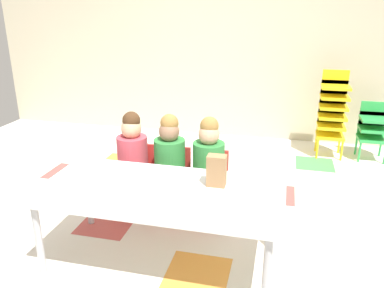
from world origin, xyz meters
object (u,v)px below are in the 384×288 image
at_px(seated_child_near_camera, 133,154).
at_px(paper_plate_near_edge, 133,173).
at_px(kid_chair_yellow_stack, 333,110).
at_px(kid_chair_green_stack, 373,127).
at_px(seated_child_middle_seat, 170,157).
at_px(seated_child_far_right, 209,160).
at_px(craft_table, 161,195).
at_px(paper_bag_brown, 217,171).
at_px(donut_powdered_on_plate, 133,171).

distance_m(seated_child_near_camera, paper_plate_near_edge, 0.48).
height_order(kid_chair_yellow_stack, kid_chair_green_stack, kid_chair_yellow_stack).
bearing_deg(seated_child_middle_seat, seated_child_far_right, 0.00).
xyz_separation_m(craft_table, paper_bag_brown, (0.36, 0.14, 0.16)).
xyz_separation_m(kid_chair_yellow_stack, kid_chair_green_stack, (0.48, -0.00, -0.18)).
bearing_deg(paper_plate_near_edge, seated_child_middle_seat, 71.17).
distance_m(seated_child_far_right, kid_chair_green_stack, 2.50).
xyz_separation_m(craft_table, seated_child_middle_seat, (-0.12, 0.63, 0.02)).
relative_size(craft_table, kid_chair_green_stack, 2.44).
distance_m(kid_chair_green_stack, donut_powdered_on_plate, 3.15).
bearing_deg(paper_bag_brown, seated_child_near_camera, 148.99).
relative_size(kid_chair_yellow_stack, donut_powdered_on_plate, 10.68).
xyz_separation_m(kid_chair_yellow_stack, paper_plate_near_edge, (-1.62, -2.33, 0.00)).
distance_m(paper_plate_near_edge, donut_powdered_on_plate, 0.02).
height_order(seated_child_middle_seat, paper_bag_brown, seated_child_middle_seat).
relative_size(kid_chair_green_stack, paper_plate_near_edge, 3.78).
relative_size(seated_child_near_camera, paper_bag_brown, 4.17).
relative_size(seated_child_far_right, kid_chair_green_stack, 1.35).
bearing_deg(craft_table, kid_chair_green_stack, 54.09).
relative_size(kid_chair_yellow_stack, paper_bag_brown, 4.73).
height_order(seated_child_middle_seat, kid_chair_yellow_stack, kid_chair_yellow_stack).
bearing_deg(seated_child_far_right, kid_chair_yellow_stack, 58.91).
relative_size(seated_child_near_camera, kid_chair_yellow_stack, 0.88).
distance_m(seated_child_middle_seat, paper_plate_near_edge, 0.47).
height_order(craft_table, donut_powdered_on_plate, donut_powdered_on_plate).
bearing_deg(seated_child_middle_seat, kid_chair_yellow_stack, 52.10).
bearing_deg(seated_child_near_camera, kid_chair_yellow_stack, 46.34).
bearing_deg(paper_plate_near_edge, kid_chair_yellow_stack, 55.16).
distance_m(seated_child_far_right, paper_plate_near_edge, 0.65).
bearing_deg(seated_child_near_camera, donut_powdered_on_plate, -67.45).
relative_size(seated_child_far_right, donut_powdered_on_plate, 9.42).
bearing_deg(donut_powdered_on_plate, seated_child_middle_seat, 71.17).
height_order(seated_child_middle_seat, donut_powdered_on_plate, seated_child_middle_seat).
bearing_deg(paper_bag_brown, kid_chair_green_stack, 58.32).
xyz_separation_m(craft_table, seated_child_far_right, (0.21, 0.63, 0.02)).
relative_size(kid_chair_green_stack, paper_bag_brown, 3.09).
bearing_deg(paper_plate_near_edge, paper_bag_brown, -4.60).
height_order(seated_child_near_camera, seated_child_middle_seat, same).
relative_size(seated_child_far_right, paper_bag_brown, 4.17).
bearing_deg(seated_child_near_camera, paper_plate_near_edge, -67.45).
relative_size(paper_plate_near_edge, donut_powdered_on_plate, 1.85).
xyz_separation_m(seated_child_near_camera, kid_chair_green_stack, (2.29, 1.89, -0.16)).
xyz_separation_m(seated_child_near_camera, seated_child_middle_seat, (0.33, 0.00, 0.00)).
relative_size(seated_child_near_camera, seated_child_far_right, 1.00).
bearing_deg(paper_bag_brown, paper_plate_near_edge, 175.40).
relative_size(seated_child_near_camera, paper_plate_near_edge, 5.10).
distance_m(craft_table, seated_child_near_camera, 0.78).
xyz_separation_m(kid_chair_green_stack, paper_plate_near_edge, (-2.10, -2.33, 0.19)).
bearing_deg(kid_chair_green_stack, paper_bag_brown, -121.68).
distance_m(craft_table, seated_child_far_right, 0.67).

